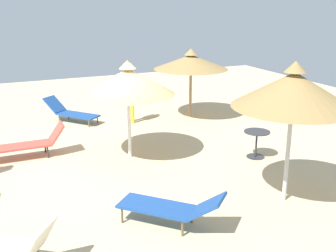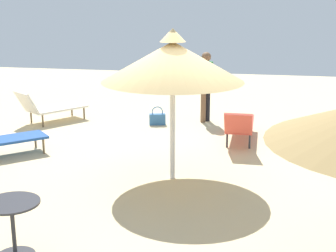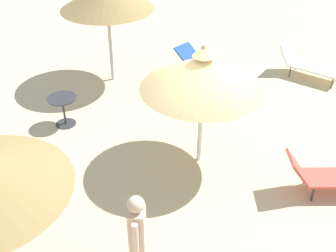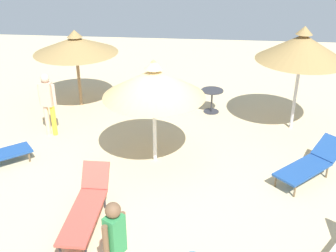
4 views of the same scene
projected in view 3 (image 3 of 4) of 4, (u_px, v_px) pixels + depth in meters
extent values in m
cube|color=beige|center=(211.00, 158.00, 9.05)|extent=(24.00, 24.00, 0.10)
cylinder|color=white|center=(201.00, 118.00, 8.37)|extent=(0.09, 0.09, 2.04)
cone|color=tan|center=(203.00, 72.00, 7.81)|extent=(2.37, 2.37, 0.66)
cone|color=tan|center=(204.00, 51.00, 7.57)|extent=(0.43, 0.43, 0.22)
cylinder|color=#B2B2B7|center=(110.00, 38.00, 11.25)|extent=(0.09, 0.09, 2.41)
cylinder|color=#2D2D33|center=(306.00, 177.00, 8.22)|extent=(0.04, 0.04, 0.32)
cylinder|color=#2D2D33|center=(313.00, 194.00, 7.83)|extent=(0.04, 0.04, 0.32)
cube|color=#CC4C3F|center=(297.00, 168.00, 7.77)|extent=(0.56, 0.37, 0.49)
cube|color=silver|center=(315.00, 68.00, 11.77)|extent=(1.39, 1.54, 0.05)
cylinder|color=brown|center=(332.00, 83.00, 11.39)|extent=(0.04, 0.04, 0.31)
cylinder|color=brown|center=(298.00, 64.00, 12.35)|extent=(0.04, 0.04, 0.31)
cylinder|color=brown|center=(290.00, 72.00, 11.96)|extent=(0.04, 0.04, 0.31)
cube|color=silver|center=(288.00, 51.00, 12.02)|extent=(0.75, 0.66, 0.52)
cube|color=#1E478C|center=(214.00, 72.00, 11.58)|extent=(1.44, 1.42, 0.05)
cylinder|color=brown|center=(236.00, 82.00, 11.47)|extent=(0.04, 0.04, 0.30)
cylinder|color=brown|center=(224.00, 88.00, 11.18)|extent=(0.04, 0.04, 0.30)
cylinder|color=brown|center=(203.00, 68.00, 12.18)|extent=(0.04, 0.04, 0.30)
cylinder|color=brown|center=(191.00, 73.00, 11.88)|extent=(0.04, 0.04, 0.30)
cube|color=#1E478C|center=(188.00, 54.00, 12.04)|extent=(0.81, 0.82, 0.41)
cube|color=beige|center=(137.00, 228.00, 5.78)|extent=(0.30, 0.24, 0.65)
sphere|color=beige|center=(136.00, 204.00, 5.53)|extent=(0.24, 0.24, 0.24)
cylinder|color=beige|center=(135.00, 240.00, 5.63)|extent=(0.09, 0.09, 0.60)
cylinder|color=beige|center=(139.00, 219.00, 5.95)|extent=(0.09, 0.09, 0.60)
cylinder|color=#2D2D33|center=(62.00, 98.00, 9.65)|extent=(0.68, 0.68, 0.02)
cylinder|color=#2D2D33|center=(64.00, 112.00, 9.85)|extent=(0.05, 0.05, 0.69)
cylinder|color=#2D2D33|center=(66.00, 124.00, 10.04)|extent=(0.47, 0.47, 0.02)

